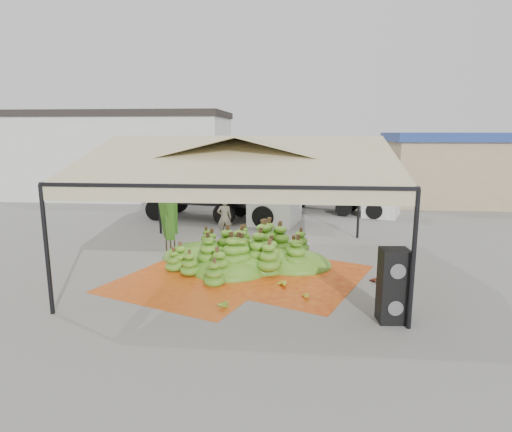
# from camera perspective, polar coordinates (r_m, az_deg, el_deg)

# --- Properties ---
(ground) EXTENTS (90.00, 90.00, 0.00)m
(ground) POSITION_cam_1_polar(r_m,az_deg,el_deg) (13.51, -1.46, -6.63)
(ground) COLOR slate
(ground) RESTS_ON ground
(canopy_tent) EXTENTS (8.10, 8.10, 4.00)m
(canopy_tent) POSITION_cam_1_polar(r_m,az_deg,el_deg) (12.89, -1.53, 7.48)
(canopy_tent) COLOR black
(canopy_tent) RESTS_ON ground
(building_white) EXTENTS (14.30, 6.30, 5.40)m
(building_white) POSITION_cam_1_polar(r_m,az_deg,el_deg) (29.20, -18.05, 7.81)
(building_white) COLOR silver
(building_white) RESTS_ON ground
(building_tan) EXTENTS (6.30, 5.30, 4.10)m
(building_tan) POSITION_cam_1_polar(r_m,az_deg,el_deg) (27.19, 23.65, 5.87)
(building_tan) COLOR tan
(building_tan) RESTS_ON ground
(tarp_left) EXTENTS (5.13, 5.02, 0.01)m
(tarp_left) POSITION_cam_1_polar(r_m,az_deg,el_deg) (12.22, -8.58, -8.67)
(tarp_left) COLOR #D85214
(tarp_left) RESTS_ON ground
(tarp_right) EXTENTS (5.39, 5.50, 0.01)m
(tarp_right) POSITION_cam_1_polar(r_m,az_deg,el_deg) (12.61, 4.01, -7.94)
(tarp_right) COLOR orange
(tarp_right) RESTS_ON ground
(banana_heap) EXTENTS (6.93, 6.25, 1.24)m
(banana_heap) POSITION_cam_1_polar(r_m,az_deg,el_deg) (13.74, -1.08, -3.62)
(banana_heap) COLOR #337117
(banana_heap) RESTS_ON ground
(hand_yellow_a) EXTENTS (0.45, 0.39, 0.18)m
(hand_yellow_a) POSITION_cam_1_polar(r_m,az_deg,el_deg) (11.00, 6.24, -10.43)
(hand_yellow_a) COLOR gold
(hand_yellow_a) RESTS_ON ground
(hand_yellow_b) EXTENTS (0.65, 0.61, 0.23)m
(hand_yellow_b) POSITION_cam_1_polar(r_m,az_deg,el_deg) (11.68, 3.12, -8.92)
(hand_yellow_b) COLOR gold
(hand_yellow_b) RESTS_ON ground
(hand_red_a) EXTENTS (0.43, 0.35, 0.19)m
(hand_red_a) POSITION_cam_1_polar(r_m,az_deg,el_deg) (10.28, 16.37, -12.38)
(hand_red_a) COLOR #541A13
(hand_red_a) RESTS_ON ground
(hand_red_b) EXTENTS (0.48, 0.44, 0.18)m
(hand_red_b) POSITION_cam_1_polar(r_m,az_deg,el_deg) (12.42, 15.21, -8.20)
(hand_red_b) COLOR #551B13
(hand_red_b) RESTS_ON ground
(hand_green) EXTENTS (0.56, 0.50, 0.22)m
(hand_green) POSITION_cam_1_polar(r_m,az_deg,el_deg) (10.48, -4.81, -11.39)
(hand_green) COLOR #4A7318
(hand_green) RESTS_ON ground
(hanging_bunches) EXTENTS (3.24, 0.24, 0.20)m
(hanging_bunches) POSITION_cam_1_polar(r_m,az_deg,el_deg) (14.19, 7.19, 4.97)
(hanging_bunches) COLOR #48811B
(hanging_bunches) RESTS_ON ground
(speaker_stack) EXTENTS (0.64, 0.57, 1.65)m
(speaker_stack) POSITION_cam_1_polar(r_m,az_deg,el_deg) (9.90, 17.80, -8.83)
(speaker_stack) COLOR black
(speaker_stack) RESTS_ON ground
(banana_leaves) EXTENTS (0.96, 1.36, 3.70)m
(banana_leaves) POSITION_cam_1_polar(r_m,az_deg,el_deg) (15.26, -10.52, -4.73)
(banana_leaves) COLOR #37761F
(banana_leaves) RESTS_ON ground
(vendor) EXTENTS (0.64, 0.49, 1.58)m
(vendor) POSITION_cam_1_polar(r_m,az_deg,el_deg) (17.00, -4.23, -0.21)
(vendor) COLOR gray
(vendor) RESTS_ON ground
(truck_left) EXTENTS (7.70, 4.06, 2.52)m
(truck_left) POSITION_cam_1_polar(r_m,az_deg,el_deg) (20.24, -3.92, 3.80)
(truck_left) COLOR #453117
(truck_left) RESTS_ON ground
(truck_right) EXTENTS (6.26, 3.92, 2.03)m
(truck_right) POSITION_cam_1_polar(r_m,az_deg,el_deg) (22.46, 11.64, 3.56)
(truck_right) COLOR #50361A
(truck_right) RESTS_ON ground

